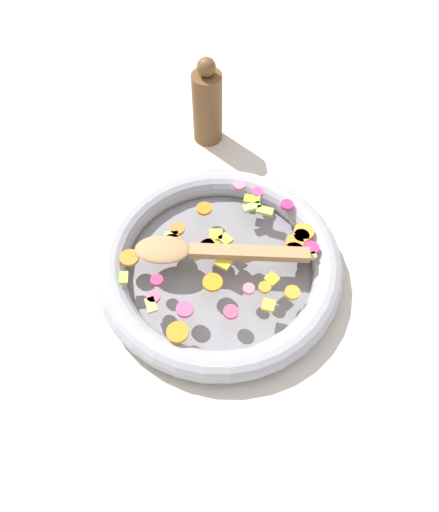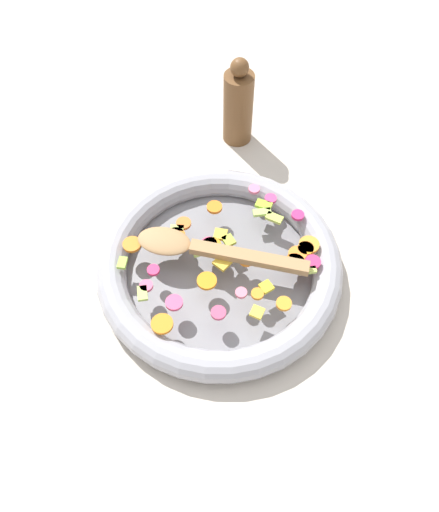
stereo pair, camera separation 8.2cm
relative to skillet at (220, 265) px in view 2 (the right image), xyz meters
The scene contains 5 objects.
ground_plane 0.02m from the skillet, ahead, with size 4.00×4.00×0.00m, color beige.
skillet is the anchor object (origin of this frame).
chopped_vegetables 0.04m from the skillet, 132.21° to the right, with size 0.28×0.34×0.01m.
wooden_spoon 0.05m from the skillet, 37.97° to the left, with size 0.25×0.21×0.01m.
pepper_mill 0.34m from the skillet, 45.34° to the right, with size 0.06×0.06×0.19m.
Camera 2 is at (-0.35, 0.29, 0.74)m, focal length 35.00 mm.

